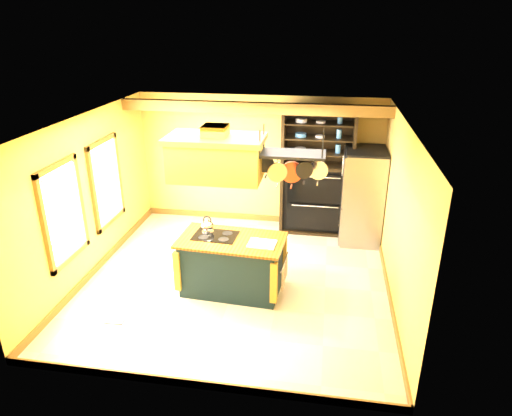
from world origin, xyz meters
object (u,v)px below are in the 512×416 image
(hutch, at_px, (316,187))
(refrigerator, at_px, (362,198))
(kitchen_island, at_px, (232,264))
(range_hood, at_px, (216,156))
(pot_rack, at_px, (292,161))

(hutch, bearing_deg, refrigerator, -20.32)
(kitchen_island, height_order, range_hood, range_hood)
(pot_rack, distance_m, refrigerator, 2.84)
(kitchen_island, distance_m, range_hood, 1.78)
(range_hood, relative_size, hutch, 0.57)
(pot_rack, bearing_deg, refrigerator, 61.35)
(refrigerator, bearing_deg, range_hood, -136.22)
(refrigerator, bearing_deg, kitchen_island, -133.66)
(pot_rack, xyz_separation_m, refrigerator, (1.20, 2.20, -1.34))
(refrigerator, bearing_deg, pot_rack, -118.65)
(pot_rack, bearing_deg, range_hood, -179.43)
(kitchen_island, distance_m, pot_rack, 1.97)
(range_hood, distance_m, hutch, 3.18)
(pot_rack, xyz_separation_m, hutch, (0.31, 2.53, -1.28))
(pot_rack, bearing_deg, hutch, 82.98)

